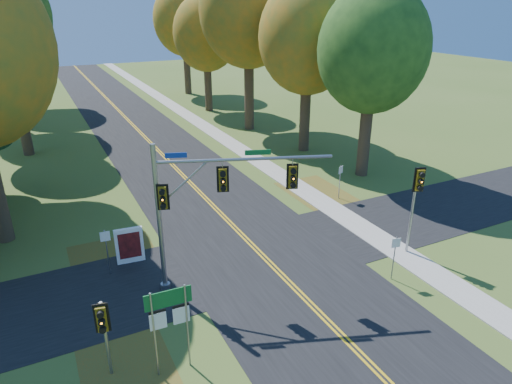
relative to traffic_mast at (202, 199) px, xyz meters
name	(u,v)px	position (x,y,z in m)	size (l,w,h in m)	color
ground	(281,275)	(3.36, -0.63, -4.19)	(160.00, 160.00, 0.00)	#435F21
road_main	(281,274)	(3.36, -0.63, -4.18)	(8.00, 160.00, 0.02)	black
road_cross	(261,254)	(3.36, 1.37, -4.18)	(60.00, 6.00, 0.02)	black
centerline_left	(279,275)	(3.26, -0.63, -4.17)	(0.10, 160.00, 0.01)	gold
centerline_right	(283,274)	(3.46, -0.63, -4.17)	(0.10, 160.00, 0.01)	gold
sidewalk_east	(387,244)	(9.56, -0.63, -4.16)	(1.60, 160.00, 0.06)	#9E998E
leaf_patch_w_near	(118,267)	(-3.14, 3.37, -4.19)	(4.00, 6.00, 0.00)	brown
leaf_patch_e	(329,200)	(10.16, 5.37, -4.19)	(3.50, 8.00, 0.00)	brown
leaf_patch_w_far	(129,375)	(-4.14, -3.63, -4.19)	(3.00, 5.00, 0.00)	brown
tree_e_a	(373,50)	(14.92, 8.15, 4.34)	(7.20, 7.20, 12.73)	#38281C
tree_e_b	(308,37)	(14.33, 14.95, 4.70)	(7.60, 7.60, 13.33)	#38281C
tree_w_c	(10,52)	(-6.18, 23.84, 3.75)	(6.80, 6.80, 11.91)	#38281C
tree_e_c	(249,11)	(13.24, 23.06, 6.47)	(8.80, 8.80, 15.79)	#38281C
tree_e_d	(206,33)	(12.62, 32.24, 4.04)	(7.00, 7.00, 12.32)	#38281C
tree_w_e	(12,14)	(-5.56, 43.46, 5.88)	(8.40, 8.40, 14.97)	#38281C
tree_e_e	(185,20)	(13.83, 42.95, 5.00)	(7.80, 7.80, 13.74)	#38281C
traffic_mast	(202,199)	(0.00, 0.00, 0.00)	(6.79, 2.67, 6.52)	gray
east_signal_pole	(417,190)	(9.83, -1.82, -0.76)	(0.50, 0.60, 4.53)	gray
ped_signal_pole	(103,324)	(-4.68, -3.44, -2.00)	(0.46, 0.54, 2.95)	#94979C
route_sign_cluster	(170,314)	(-2.71, -4.03, -1.90)	(1.52, 0.14, 3.25)	gray
info_kiosk	(130,246)	(-2.49, 3.51, -3.30)	(1.31, 0.31, 1.79)	white
reg_sign_e_north	(340,176)	(10.86, 5.30, -2.68)	(0.40, 0.18, 2.21)	gray
reg_sign_e_south	(395,250)	(7.60, -3.14, -2.73)	(0.40, 0.12, 2.14)	gray
reg_sign_w	(106,244)	(-3.57, 2.93, -2.66)	(0.43, 0.08, 2.24)	gray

